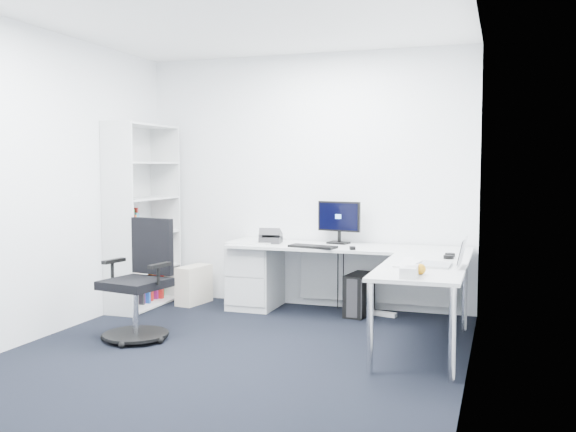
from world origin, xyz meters
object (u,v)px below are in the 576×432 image
(l_desk, at_px, (339,287))
(task_chair, at_px, (135,280))
(monitor, at_px, (339,222))
(laptop, at_px, (436,251))
(bookshelf, at_px, (142,216))

(l_desk, bearing_deg, task_chair, -143.17)
(l_desk, bearing_deg, monitor, 105.04)
(l_desk, xyz_separation_m, laptop, (0.97, -0.69, 0.47))
(bookshelf, distance_m, task_chair, 1.43)
(monitor, xyz_separation_m, laptop, (1.11, -1.20, -0.10))
(bookshelf, bearing_deg, task_chair, -61.61)
(monitor, relative_size, laptop, 1.37)
(l_desk, xyz_separation_m, task_chair, (-1.53, -1.15, 0.17))
(l_desk, height_order, laptop, laptop)
(bookshelf, xyz_separation_m, laptop, (3.14, -0.74, -0.15))
(task_chair, xyz_separation_m, monitor, (1.39, 1.66, 0.41))
(bookshelf, relative_size, laptop, 5.69)
(laptop, bearing_deg, task_chair, -168.12)
(monitor, bearing_deg, l_desk, -63.05)
(task_chair, bearing_deg, l_desk, 47.24)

